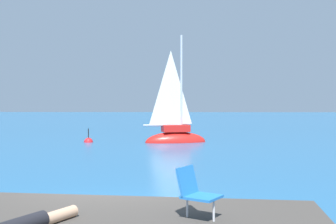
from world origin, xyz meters
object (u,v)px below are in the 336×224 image
(beach_chair, at_px, (195,190))
(marker_buoy, at_px, (88,142))
(sailboat_near, at_px, (175,136))
(person_sunbather, at_px, (26,224))

(beach_chair, height_order, marker_buoy, beach_chair)
(beach_chair, bearing_deg, marker_buoy, 137.88)
(sailboat_near, distance_m, marker_buoy, 5.42)
(marker_buoy, bearing_deg, beach_chair, -73.82)
(person_sunbather, relative_size, beach_chair, 2.01)
(person_sunbather, bearing_deg, marker_buoy, 37.88)
(person_sunbather, distance_m, marker_buoy, 21.28)
(sailboat_near, height_order, beach_chair, sailboat_near)
(marker_buoy, bearing_deg, person_sunbather, -80.58)
(person_sunbather, height_order, beach_chair, beach_chair)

